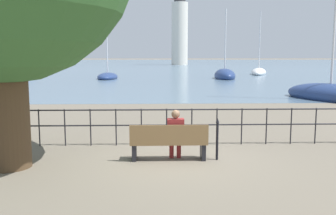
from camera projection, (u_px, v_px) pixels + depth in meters
The scene contains 12 objects.
ground_plane at pixel (169, 159), 9.21m from camera, with size 1000.00×1000.00×0.00m, color #706656.
harbor_water at pixel (155, 62), 168.59m from camera, with size 600.00×300.00×0.01m.
park_bench at pixel (169, 143), 9.09m from camera, with size 1.89×0.45×0.90m.
seated_person_left at pixel (176, 132), 9.14m from camera, with size 0.41×0.35×1.24m.
promenade_railing at pixel (167, 121), 10.65m from camera, with size 14.44×0.04×1.05m.
closed_umbrella at pixel (217, 136), 9.11m from camera, with size 0.09×0.09×1.05m.
sailboat_0 at pixel (225, 76), 42.96m from camera, with size 2.55×6.13×8.35m.
sailboat_1 at pixel (330, 94), 21.89m from camera, with size 4.80×6.90×11.53m.
sailboat_2 at pixel (19, 75), 46.65m from camera, with size 3.83×7.56×7.00m.
sailboat_3 at pixel (108, 77), 42.69m from camera, with size 2.30×5.36×8.96m.
sailboat_4 at pixel (259, 72), 53.87m from camera, with size 4.64×9.09×9.30m.
harbor_lighthouse at pixel (180, 30), 112.87m from camera, with size 4.92×4.92×22.69m.
Camera 1 is at (-0.35, -8.95, 2.51)m, focal length 40.00 mm.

